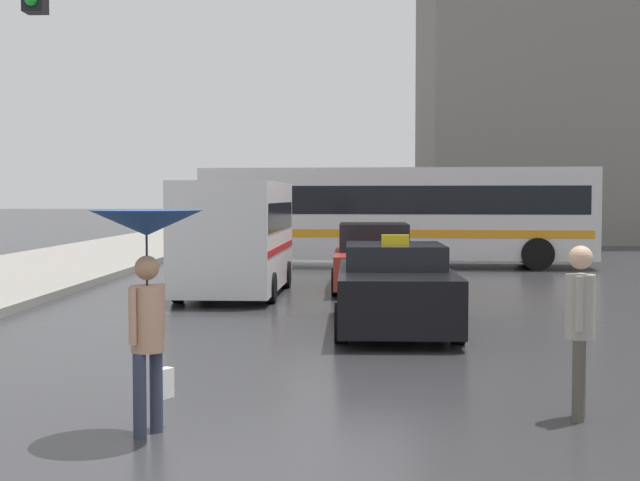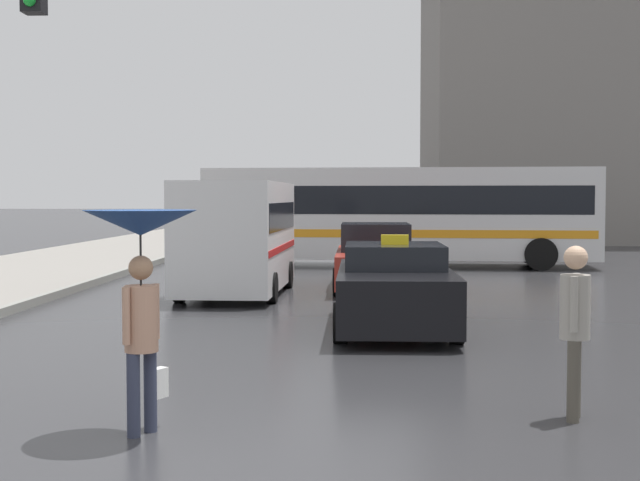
{
  "view_description": "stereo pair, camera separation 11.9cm",
  "coord_description": "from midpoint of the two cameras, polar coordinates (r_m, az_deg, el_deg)",
  "views": [
    {
      "loc": [
        1.08,
        -6.89,
        2.16
      ],
      "look_at": [
        0.54,
        8.51,
        1.4
      ],
      "focal_mm": 50.0,
      "sensor_mm": 36.0,
      "label": 1
    },
    {
      "loc": [
        1.2,
        -6.89,
        2.16
      ],
      "look_at": [
        0.54,
        8.51,
        1.4
      ],
      "focal_mm": 50.0,
      "sensor_mm": 36.0,
      "label": 2
    }
  ],
  "objects": [
    {
      "name": "sedan_red",
      "position": [
        20.94,
        3.28,
        -1.2
      ],
      "size": [
        1.91,
        4.67,
        1.53
      ],
      "rotation": [
        0.0,
        0.0,
        3.14
      ],
      "color": "#A52D23",
      "rests_on": "ground_plane"
    },
    {
      "name": "ground_plane",
      "position": [
        7.31,
        -7.28,
        -14.38
      ],
      "size": [
        300.0,
        300.0,
        0.0
      ],
      "primitive_type": "plane",
      "color": "#2D2D30"
    },
    {
      "name": "taxi",
      "position": [
        14.53,
        4.58,
        -3.1
      ],
      "size": [
        1.91,
        4.38,
        1.54
      ],
      "rotation": [
        0.0,
        0.0,
        3.14
      ],
      "color": "black",
      "rests_on": "ground_plane"
    },
    {
      "name": "pedestrian_man",
      "position": [
        8.97,
        15.93,
        -4.79
      ],
      "size": [
        0.36,
        0.44,
        1.69
      ],
      "rotation": [
        0.0,
        0.0,
        -1.87
      ],
      "color": "#4C473D",
      "rests_on": "ground_plane"
    },
    {
      "name": "ambulance_van",
      "position": [
        19.66,
        -5.58,
        0.51
      ],
      "size": [
        2.2,
        5.16,
        2.48
      ],
      "rotation": [
        0.0,
        0.0,
        3.11
      ],
      "color": "white",
      "rests_on": "ground_plane"
    },
    {
      "name": "pedestrian_with_umbrella",
      "position": [
        8.16,
        -11.42,
        -0.93
      ],
      "size": [
        1.02,
        1.02,
        2.04
      ],
      "rotation": [
        0.0,
        0.0,
        1.06
      ],
      "color": "#2D3347",
      "rests_on": "ground_plane"
    },
    {
      "name": "city_bus",
      "position": [
        27.78,
        4.74,
        1.84
      ],
      "size": [
        12.15,
        3.5,
        3.03
      ],
      "rotation": [
        0.0,
        0.0,
        -1.65
      ],
      "color": "silver",
      "rests_on": "ground_plane"
    }
  ]
}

